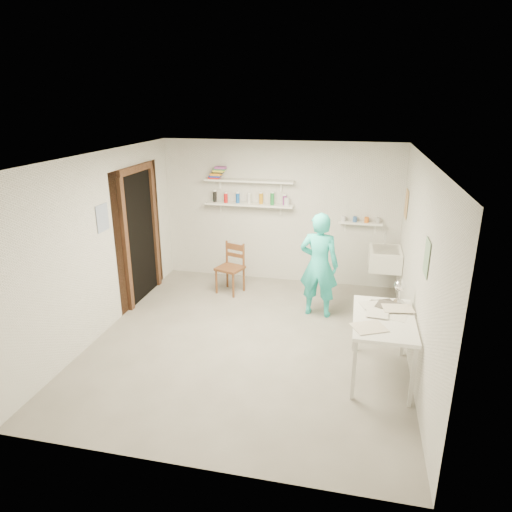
% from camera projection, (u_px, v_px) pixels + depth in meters
% --- Properties ---
extents(floor, '(4.00, 4.50, 0.02)m').
position_uv_depth(floor, '(250.00, 341.00, 6.04)').
color(floor, slate).
rests_on(floor, ground).
extents(ceiling, '(4.00, 4.50, 0.02)m').
position_uv_depth(ceiling, '(249.00, 156.00, 5.25)').
color(ceiling, silver).
rests_on(ceiling, wall_back).
extents(wall_back, '(4.00, 0.02, 2.40)m').
position_uv_depth(wall_back, '(279.00, 213.00, 7.73)').
color(wall_back, silver).
rests_on(wall_back, ground).
extents(wall_front, '(4.00, 0.02, 2.40)m').
position_uv_depth(wall_front, '(183.00, 346.00, 3.56)').
color(wall_front, silver).
rests_on(wall_front, ground).
extents(wall_left, '(0.02, 4.50, 2.40)m').
position_uv_depth(wall_left, '(102.00, 244.00, 6.05)').
color(wall_left, silver).
rests_on(wall_left, ground).
extents(wall_right, '(0.02, 4.50, 2.40)m').
position_uv_depth(wall_right, '(419.00, 267.00, 5.24)').
color(wall_right, silver).
rests_on(wall_right, ground).
extents(doorway_recess, '(0.02, 0.90, 2.00)m').
position_uv_depth(doorway_recess, '(140.00, 237.00, 7.08)').
color(doorway_recess, black).
rests_on(doorway_recess, wall_left).
extents(corridor_box, '(1.40, 1.50, 2.10)m').
position_uv_depth(corridor_box, '(98.00, 231.00, 7.21)').
color(corridor_box, brown).
rests_on(corridor_box, ground).
extents(door_lintel, '(0.06, 1.05, 0.10)m').
position_uv_depth(door_lintel, '(135.00, 169.00, 6.74)').
color(door_lintel, brown).
rests_on(door_lintel, wall_left).
extents(door_jamb_near, '(0.06, 0.10, 2.00)m').
position_uv_depth(door_jamb_near, '(126.00, 247.00, 6.62)').
color(door_jamb_near, brown).
rests_on(door_jamb_near, ground).
extents(door_jamb_far, '(0.06, 0.10, 2.00)m').
position_uv_depth(door_jamb_far, '(155.00, 228.00, 7.54)').
color(door_jamb_far, brown).
rests_on(door_jamb_far, ground).
extents(shelf_lower, '(1.50, 0.22, 0.03)m').
position_uv_depth(shelf_lower, '(249.00, 204.00, 7.66)').
color(shelf_lower, white).
rests_on(shelf_lower, wall_back).
extents(shelf_upper, '(1.50, 0.22, 0.03)m').
position_uv_depth(shelf_upper, '(249.00, 181.00, 7.53)').
color(shelf_upper, white).
rests_on(shelf_upper, wall_back).
extents(ledge_shelf, '(0.70, 0.14, 0.03)m').
position_uv_depth(ledge_shelf, '(360.00, 223.00, 7.40)').
color(ledge_shelf, white).
rests_on(ledge_shelf, wall_back).
extents(poster_left, '(0.01, 0.28, 0.36)m').
position_uv_depth(poster_left, '(103.00, 218.00, 5.98)').
color(poster_left, '#334C7F').
rests_on(poster_left, wall_left).
extents(poster_right_a, '(0.01, 0.34, 0.42)m').
position_uv_depth(poster_right_a, '(406.00, 204.00, 6.79)').
color(poster_right_a, '#995933').
rests_on(poster_right_a, wall_right).
extents(poster_right_b, '(0.01, 0.30, 0.38)m').
position_uv_depth(poster_right_b, '(427.00, 258.00, 4.64)').
color(poster_right_b, '#3F724C').
rests_on(poster_right_b, wall_right).
extents(belfast_sink, '(0.48, 0.60, 0.30)m').
position_uv_depth(belfast_sink, '(385.00, 259.00, 7.02)').
color(belfast_sink, white).
rests_on(belfast_sink, wall_right).
extents(man, '(0.60, 0.43, 1.55)m').
position_uv_depth(man, '(319.00, 265.00, 6.53)').
color(man, '#29CDC5').
rests_on(man, ground).
extents(wall_clock, '(0.28, 0.07, 0.28)m').
position_uv_depth(wall_clock, '(319.00, 243.00, 6.66)').
color(wall_clock, beige).
rests_on(wall_clock, man).
extents(wooden_chair, '(0.49, 0.48, 0.84)m').
position_uv_depth(wooden_chair, '(230.00, 268.00, 7.42)').
color(wooden_chair, brown).
rests_on(wooden_chair, ground).
extents(work_table, '(0.67, 1.11, 0.74)m').
position_uv_depth(work_table, '(381.00, 347.00, 5.16)').
color(work_table, white).
rests_on(work_table, ground).
extents(desk_lamp, '(0.14, 0.14, 0.14)m').
position_uv_depth(desk_lamp, '(400.00, 285.00, 5.34)').
color(desk_lamp, silver).
rests_on(desk_lamp, work_table).
extents(spray_cans, '(1.26, 0.06, 0.17)m').
position_uv_depth(spray_cans, '(249.00, 199.00, 7.63)').
color(spray_cans, black).
rests_on(spray_cans, shelf_lower).
extents(book_stack, '(0.30, 0.14, 0.20)m').
position_uv_depth(book_stack, '(217.00, 173.00, 7.61)').
color(book_stack, red).
rests_on(book_stack, shelf_upper).
extents(ledge_pots, '(0.48, 0.07, 0.09)m').
position_uv_depth(ledge_pots, '(361.00, 220.00, 7.38)').
color(ledge_pots, silver).
rests_on(ledge_pots, ledge_shelf).
extents(papers, '(0.30, 0.22, 0.03)m').
position_uv_depth(papers, '(384.00, 316.00, 5.03)').
color(papers, silver).
rests_on(papers, work_table).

